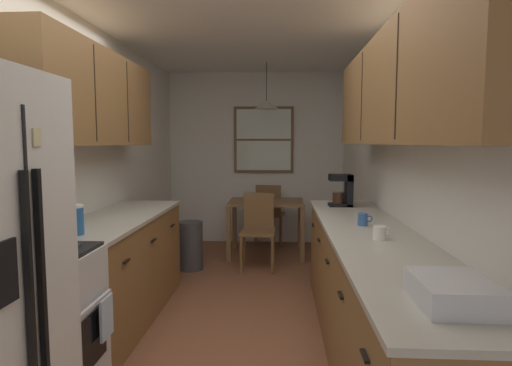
{
  "coord_description": "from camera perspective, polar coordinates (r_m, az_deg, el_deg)",
  "views": [
    {
      "loc": [
        0.36,
        -2.77,
        1.51
      ],
      "look_at": [
        0.13,
        1.35,
        1.12
      ],
      "focal_mm": 29.77,
      "sensor_mm": 36.0,
      "label": 1
    }
  ],
  "objects": [
    {
      "name": "mug_spare",
      "position": [
        3.24,
        14.18,
        -4.76
      ],
      "size": [
        0.11,
        0.07,
        0.09
      ],
      "color": "#335999",
      "rests_on": "counter_right"
    },
    {
      "name": "counter_right",
      "position": [
        3.12,
        15.35,
        -14.62
      ],
      "size": [
        0.64,
        3.26,
        0.9
      ],
      "color": "brown",
      "rests_on": "ground"
    },
    {
      "name": "ground_plane",
      "position": [
        4.08,
        -2.17,
        -16.31
      ],
      "size": [
        12.0,
        12.0,
        0.0
      ],
      "primitive_type": "plane",
      "color": "brown"
    },
    {
      "name": "microwave_over_range",
      "position": [
        2.63,
        -31.05,
        7.56
      ],
      "size": [
        0.39,
        0.58,
        0.35
      ],
      "color": "black"
    },
    {
      "name": "ceiling_slab",
      "position": [
        3.94,
        -2.31,
        21.34
      ],
      "size": [
        4.4,
        9.0,
        0.08
      ],
      "primitive_type": "cube",
      "color": "white"
    },
    {
      "name": "pendant_light",
      "position": [
        5.63,
        1.42,
        10.46
      ],
      "size": [
        0.33,
        0.33,
        0.6
      ],
      "color": "black"
    },
    {
      "name": "wall_right",
      "position": [
        3.91,
        17.9,
        1.71
      ],
      "size": [
        0.1,
        9.0,
        2.55
      ],
      "primitive_type": "cube",
      "color": "white",
      "rests_on": "ground"
    },
    {
      "name": "upper_cabinets_right",
      "position": [
        2.94,
        18.99,
        11.93
      ],
      "size": [
        0.33,
        2.94,
        0.72
      ],
      "color": "brown"
    },
    {
      "name": "dining_table",
      "position": [
        5.68,
        1.39,
        -3.58
      ],
      "size": [
        0.99,
        0.74,
        0.74
      ],
      "color": "brown",
      "rests_on": "ground"
    },
    {
      "name": "dish_towel",
      "position": [
        2.72,
        -19.46,
        -16.68
      ],
      "size": [
        0.02,
        0.16,
        0.24
      ],
      "primitive_type": "cube",
      "color": "silver"
    },
    {
      "name": "upper_cabinets_left",
      "position": [
        3.71,
        -21.02,
        10.58
      ],
      "size": [
        0.33,
        2.0,
        0.75
      ],
      "color": "brown"
    },
    {
      "name": "mug_by_coffeemaker",
      "position": [
        2.81,
        16.29,
        -6.42
      ],
      "size": [
        0.12,
        0.08,
        0.09
      ],
      "color": "white",
      "rests_on": "counter_right"
    },
    {
      "name": "counter_left",
      "position": [
        3.84,
        -18.03,
        -10.88
      ],
      "size": [
        0.64,
        1.92,
        0.9
      ],
      "color": "brown",
      "rests_on": "ground"
    },
    {
      "name": "wall_left",
      "position": [
        4.15,
        -21.15,
        1.81
      ],
      "size": [
        0.1,
        9.0,
        2.55
      ],
      "primitive_type": "cube",
      "color": "white",
      "rests_on": "ground"
    },
    {
      "name": "dish_rack",
      "position": [
        1.81,
        25.05,
        -13.12
      ],
      "size": [
        0.28,
        0.34,
        0.1
      ],
      "primitive_type": "cube",
      "color": "silver",
      "rests_on": "counter_right"
    },
    {
      "name": "storage_canister",
      "position": [
        3.07,
        -23.2,
        -4.58
      ],
      "size": [
        0.12,
        0.12,
        0.2
      ],
      "color": "#265999",
      "rests_on": "counter_left"
    },
    {
      "name": "back_window",
      "position": [
        6.35,
        1.04,
        5.82
      ],
      "size": [
        0.89,
        0.05,
        0.98
      ],
      "color": "brown"
    },
    {
      "name": "table_serving_bowl",
      "position": [
        5.7,
        0.82,
        -2.05
      ],
      "size": [
        0.21,
        0.21,
        0.06
      ],
      "primitive_type": "cylinder",
      "color": "#4C7299",
      "rests_on": "dining_table"
    },
    {
      "name": "wall_back",
      "position": [
        6.44,
        0.01,
        3.34
      ],
      "size": [
        4.4,
        0.1,
        2.55
      ],
      "primitive_type": "cube",
      "color": "white",
      "rests_on": "ground"
    },
    {
      "name": "stove_range",
      "position": [
        2.77,
        -27.77,
        -17.28
      ],
      "size": [
        0.66,
        0.58,
        1.1
      ],
      "color": "silver",
      "rests_on": "ground"
    },
    {
      "name": "dining_chair_near",
      "position": [
        5.13,
        0.3,
        -5.91
      ],
      "size": [
        0.41,
        0.41,
        0.9
      ],
      "color": "brown",
      "rests_on": "ground"
    },
    {
      "name": "dining_chair_far",
      "position": [
        6.27,
        1.83,
        -3.84
      ],
      "size": [
        0.45,
        0.45,
        0.9
      ],
      "color": "brown",
      "rests_on": "ground"
    },
    {
      "name": "trash_bin",
      "position": [
        5.17,
        -8.8,
        -8.31
      ],
      "size": [
        0.29,
        0.29,
        0.57
      ],
      "primitive_type": "cylinder",
      "color": "#3F3F42",
      "rests_on": "ground"
    },
    {
      "name": "coffee_maker",
      "position": [
        4.17,
        11.69,
        -0.86
      ],
      "size": [
        0.22,
        0.18,
        0.31
      ],
      "color": "black",
      "rests_on": "counter_right"
    }
  ]
}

